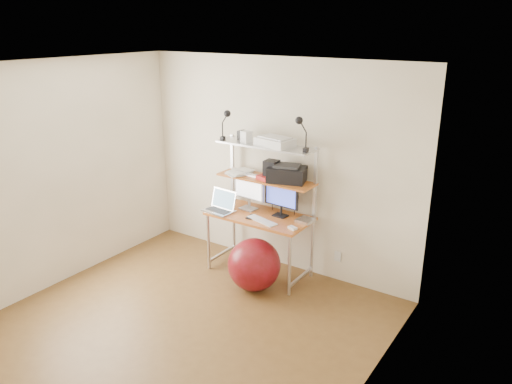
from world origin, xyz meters
TOP-DOWN VIEW (x-y plane):
  - room at (0.00, 0.00)m, footprint 3.60×3.60m
  - computer_desk at (0.00, 1.50)m, footprint 1.20×0.60m
  - wall_outlet at (0.85, 1.79)m, footprint 0.08×0.01m
  - monitor_silver at (-0.21, 1.54)m, footprint 0.43×0.17m
  - monitor_black at (0.22, 1.56)m, footprint 0.44×0.14m
  - laptop at (-0.45, 1.31)m, footprint 0.38×0.32m
  - keyboard at (0.13, 1.30)m, footprint 0.42×0.22m
  - mouse at (0.53, 1.29)m, footprint 0.11×0.09m
  - mac_mini at (0.54, 1.55)m, footprint 0.19×0.19m
  - phone at (-0.04, 1.33)m, footprint 0.09×0.15m
  - printer at (0.26, 1.59)m, footprint 0.48×0.39m
  - nas_cube at (0.07, 1.58)m, footprint 0.16×0.16m
  - red_box at (0.02, 1.51)m, footprint 0.19×0.15m
  - scanner at (0.13, 1.55)m, footprint 0.45×0.33m
  - box_white at (-0.23, 1.52)m, footprint 0.14×0.12m
  - box_grey at (-0.34, 1.61)m, footprint 0.12×0.12m
  - clip_lamp_left at (-0.47, 1.46)m, footprint 0.14×0.08m
  - clip_lamp_right at (0.47, 1.49)m, footprint 0.15×0.08m
  - exercise_ball at (0.16, 1.09)m, footprint 0.59×0.59m
  - paper_stack at (-0.37, 1.57)m, footprint 0.36×0.41m

SIDE VIEW (x-z plane):
  - exercise_ball at x=0.16m, z-range 0.00..0.59m
  - wall_outlet at x=0.85m, z-range 0.24..0.36m
  - phone at x=-0.04m, z-range 0.74..0.75m
  - keyboard at x=0.13m, z-range 0.74..0.75m
  - mouse at x=0.53m, z-range 0.74..0.77m
  - mac_mini at x=0.54m, z-range 0.74..0.77m
  - laptop at x=-0.45m, z-range 0.64..0.95m
  - computer_desk at x=0.00m, z-range 0.17..1.74m
  - monitor_black at x=0.22m, z-range 0.74..1.18m
  - monitor_silver at x=-0.21m, z-range 0.76..1.23m
  - paper_stack at x=-0.37m, z-range 1.15..1.18m
  - red_box at x=0.02m, z-range 1.15..1.20m
  - printer at x=0.26m, z-range 1.14..1.34m
  - room at x=0.00m, z-range -0.55..3.05m
  - nas_cube at x=0.07m, z-range 1.15..1.37m
  - scanner at x=0.13m, z-range 1.55..1.66m
  - box_grey at x=-0.34m, z-range 1.55..1.66m
  - box_white at x=-0.23m, z-range 1.55..1.68m
  - clip_lamp_left at x=-0.47m, z-range 1.63..1.99m
  - clip_lamp_right at x=0.47m, z-range 1.64..2.01m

